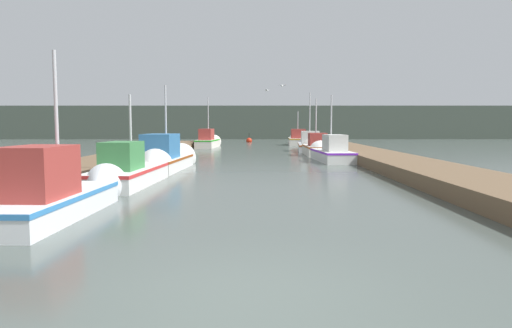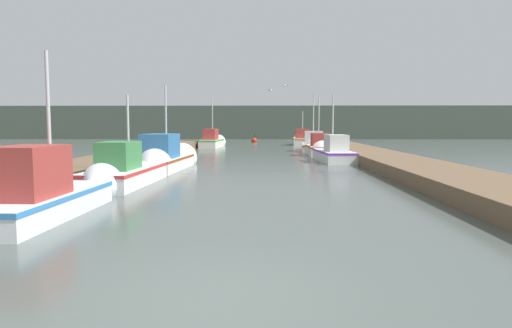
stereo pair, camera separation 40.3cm
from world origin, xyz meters
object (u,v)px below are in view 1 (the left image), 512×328
(fishing_boat_6, at_px, (207,141))
(fishing_boat_7, at_px, (296,140))
(channel_buoy, at_px, (247,141))
(fishing_boat_1, at_px, (133,170))
(fishing_boat_2, at_px, (165,158))
(fishing_boat_5, at_px, (307,145))
(seagull_lead, at_px, (265,90))
(mooring_piling_1, at_px, (337,148))
(seagull_1, at_px, (280,86))
(fishing_boat_4, at_px, (314,148))
(mooring_piling_0, at_px, (327,145))
(fishing_boat_0, at_px, (61,192))
(fishing_boat_3, at_px, (328,152))

(fishing_boat_6, height_order, fishing_boat_7, fishing_boat_6)
(fishing_boat_7, bearing_deg, channel_buoy, 130.05)
(fishing_boat_1, xyz_separation_m, fishing_boat_2, (0.20, 4.79, 0.08))
(fishing_boat_5, height_order, fishing_boat_7, fishing_boat_5)
(fishing_boat_2, height_order, seagull_lead, seagull_lead)
(mooring_piling_1, relative_size, seagull_lead, 2.00)
(fishing_boat_2, distance_m, seagull_lead, 15.20)
(fishing_boat_1, bearing_deg, channel_buoy, 87.02)
(fishing_boat_2, distance_m, channel_buoy, 29.87)
(fishing_boat_2, bearing_deg, seagull_1, 64.51)
(fishing_boat_4, height_order, mooring_piling_0, fishing_boat_4)
(fishing_boat_0, bearing_deg, fishing_boat_6, 91.21)
(fishing_boat_4, height_order, fishing_boat_6, fishing_boat_6)
(fishing_boat_6, bearing_deg, seagull_lead, -42.62)
(fishing_boat_2, xyz_separation_m, fishing_boat_6, (-0.10, 19.04, 0.03))
(fishing_boat_6, height_order, mooring_piling_1, fishing_boat_6)
(fishing_boat_0, distance_m, fishing_boat_4, 21.33)
(fishing_boat_4, relative_size, seagull_lead, 9.27)
(fishing_boat_1, distance_m, fishing_boat_3, 12.55)
(fishing_boat_6, xyz_separation_m, channel_buoy, (3.34, 10.65, -0.35))
(channel_buoy, bearing_deg, mooring_piling_1, -75.94)
(fishing_boat_4, height_order, mooring_piling_1, fishing_boat_4)
(mooring_piling_1, distance_m, channel_buoy, 23.67)
(fishing_boat_2, xyz_separation_m, fishing_boat_7, (8.02, 23.49, 0.00))
(mooring_piling_0, relative_size, channel_buoy, 0.98)
(fishing_boat_4, distance_m, seagull_lead, 6.80)
(fishing_boat_6, relative_size, mooring_piling_0, 5.11)
(fishing_boat_7, distance_m, seagull_lead, 10.93)
(fishing_boat_6, xyz_separation_m, seagull_1, (5.87, -8.52, 4.05))
(fishing_boat_1, xyz_separation_m, seagull_lead, (4.99, 18.64, 4.09))
(fishing_boat_3, bearing_deg, mooring_piling_1, 63.16)
(seagull_lead, bearing_deg, mooring_piling_1, -136.32)
(fishing_boat_4, relative_size, seagull_1, 9.29)
(fishing_boat_7, height_order, seagull_lead, seagull_lead)
(mooring_piling_0, bearing_deg, mooring_piling_1, -91.78)
(seagull_lead, bearing_deg, fishing_boat_5, -68.17)
(fishing_boat_5, height_order, mooring_piling_1, fishing_boat_5)
(fishing_boat_2, relative_size, seagull_1, 10.54)
(fishing_boat_4, bearing_deg, fishing_boat_6, 130.06)
(mooring_piling_1, bearing_deg, fishing_boat_7, 93.31)
(fishing_boat_2, relative_size, fishing_boat_7, 1.20)
(fishing_boat_1, relative_size, fishing_boat_5, 0.97)
(seagull_lead, bearing_deg, mooring_piling_0, -106.83)
(fishing_boat_3, xyz_separation_m, mooring_piling_0, (1.05, 6.71, 0.11))
(fishing_boat_4, bearing_deg, fishing_boat_5, 88.35)
(mooring_piling_0, height_order, seagull_lead, seagull_lead)
(fishing_boat_0, bearing_deg, fishing_boat_4, 68.94)
(fishing_boat_3, xyz_separation_m, fishing_boat_4, (-0.18, 4.72, 0.01))
(mooring_piling_1, xyz_separation_m, channel_buoy, (-5.75, 22.96, -0.39))
(fishing_boat_7, xyz_separation_m, mooring_piling_1, (0.97, -16.77, 0.06))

